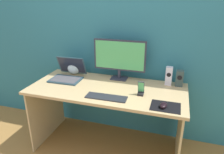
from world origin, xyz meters
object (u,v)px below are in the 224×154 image
Objects in this scene: speaker_right at (179,78)px; speaker_near_monitor at (169,76)px; monitor at (119,57)px; phone_in_dock at (141,90)px; keyboard_external at (106,97)px; fishbowl at (74,68)px; mouse at (163,105)px; laptop at (68,75)px.

speaker_near_monitor is (-0.11, 0.00, 0.01)m from speaker_right.
monitor reaches higher than phone_in_dock.
phone_in_dock is at bearing -125.22° from speaker_near_monitor.
speaker_near_monitor is at bearing 41.48° from keyboard_external.
speaker_right is at bearing 44.01° from phone_in_dock.
fishbowl is (-1.21, 0.01, -0.01)m from speaker_right.
fishbowl is 0.42× the size of keyboard_external.
speaker_right is at bearing -0.61° from monitor.
fishbowl is 1.21m from mouse.
speaker_near_monitor is at bearing 8.36° from laptop.
phone_in_dock is at bearing -47.83° from monitor.
fishbowl reaches higher than keyboard_external.
speaker_near_monitor is 1.11m from laptop.
laptop is 2.47× the size of phone_in_dock.
monitor is 5.80× the size of mouse.
monitor is at bearing 179.27° from speaker_near_monitor.
speaker_right is at bearing -0.42° from fishbowl.
monitor reaches higher than speaker_right.
phone_in_dock is at bearing 26.58° from keyboard_external.
laptop is (-0.56, -0.17, -0.20)m from monitor.
fishbowl is at bearing 179.58° from speaker_right.
speaker_near_monitor is 1.22× the size of fishbowl.
speaker_near_monitor is 0.72m from keyboard_external.
fishbowl is 1.16× the size of phone_in_dock.
speaker_near_monitor is 1.96× the size of mouse.
speaker_right is at bearing -0.04° from speaker_near_monitor.
speaker_right is at bearing 36.19° from keyboard_external.
phone_in_dock is at bearing -11.13° from laptop.
monitor is 0.67m from speaker_right.
monitor is 4.19× the size of phone_in_dock.
laptop is (-1.20, -0.16, -0.04)m from speaker_right.
laptop reaches higher than speaker_near_monitor.
keyboard_external is at bearing -175.11° from mouse.
keyboard_external is at bearing -152.30° from phone_in_dock.
fishbowl is 1.60× the size of mouse.
monitor is 1.69× the size of laptop.
speaker_right is at bearing 7.61° from laptop.
fishbowl reaches higher than phone_in_dock.
mouse reaches higher than keyboard_external.
monitor is 0.50m from phone_in_dock.
laptop is at bearing -163.22° from monitor.
speaker_near_monitor is at bearing -0.73° from monitor.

